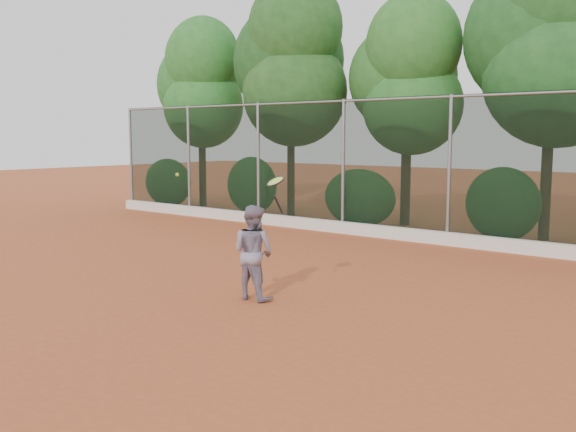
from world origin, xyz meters
The scene contains 7 objects.
ground centered at (0.00, 0.00, 0.00)m, with size 80.00×80.00×0.00m, color #AF4F29.
concrete_curb centered at (0.00, 6.82, 0.15)m, with size 24.00×0.20×0.30m, color white.
tennis_player centered at (-0.10, 0.26, 0.74)m, with size 0.72×0.56×1.49m, color gray.
chainlink_fence centered at (0.00, 7.00, 1.86)m, with size 24.09×0.09×3.50m.
foliage_backdrop centered at (-0.55, 8.98, 4.40)m, with size 23.70×3.63×7.55m.
tennis_racket centered at (0.40, 0.22, 1.84)m, with size 0.35×0.34×0.57m.
tennis_ball_in_flight centered at (-2.34, 0.69, 1.85)m, with size 0.06×0.06×0.06m.
Camera 1 is at (6.55, -7.06, 2.56)m, focal length 40.00 mm.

